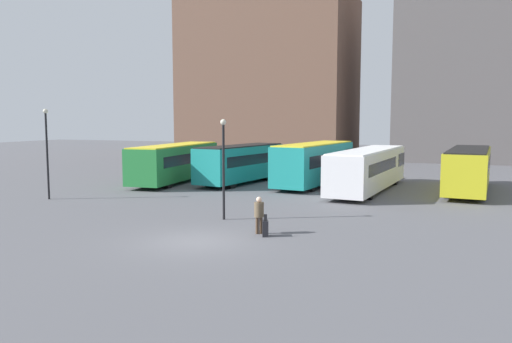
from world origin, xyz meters
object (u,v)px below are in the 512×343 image
(lamp_post_0, at_px, (224,160))
(lamp_post_1, at_px, (47,146))
(bus_2, at_px, (315,162))
(bus_3, at_px, (369,168))
(bus_0, at_px, (176,161))
(bus_4, at_px, (468,168))
(bus_1, at_px, (241,162))
(suitcase, at_px, (265,228))
(traveler, at_px, (259,212))

(lamp_post_0, distance_m, lamp_post_1, 12.56)
(bus_2, distance_m, bus_3, 4.35)
(bus_0, bearing_deg, bus_4, -88.41)
(bus_2, height_order, bus_4, bus_2)
(bus_2, distance_m, lamp_post_1, 18.15)
(bus_4, relative_size, lamp_post_0, 2.27)
(bus_0, xyz_separation_m, bus_1, (4.97, 1.11, -0.02))
(bus_1, height_order, suitcase, bus_1)
(lamp_post_0, bearing_deg, suitcase, -40.02)
(bus_1, bearing_deg, bus_0, 111.64)
(bus_0, distance_m, traveler, 18.82)
(bus_0, xyz_separation_m, lamp_post_0, (9.58, -12.07, 1.30))
(bus_0, height_order, bus_2, bus_2)
(bus_2, height_order, bus_3, bus_2)
(bus_4, bearing_deg, bus_2, 96.07)
(lamp_post_0, xyz_separation_m, lamp_post_1, (-12.42, 1.82, 0.33))
(bus_2, height_order, lamp_post_1, lamp_post_1)
(traveler, height_order, suitcase, traveler)
(bus_2, relative_size, suitcase, 11.03)
(bus_1, bearing_deg, bus_3, -84.52)
(bus_2, relative_size, lamp_post_0, 2.18)
(bus_4, distance_m, traveler, 18.64)
(bus_2, bearing_deg, traveler, -166.84)
(bus_4, relative_size, traveler, 6.94)
(bus_0, relative_size, lamp_post_1, 2.07)
(bus_3, bearing_deg, bus_4, -69.36)
(traveler, relative_size, suitcase, 1.66)
(bus_2, relative_size, lamp_post_1, 1.93)
(lamp_post_1, bearing_deg, bus_2, 42.59)
(bus_4, height_order, suitcase, bus_4)
(bus_1, xyz_separation_m, lamp_post_0, (4.61, -13.19, 1.32))
(bus_0, xyz_separation_m, bus_4, (20.82, 2.23, -0.01))
(bus_0, bearing_deg, traveler, -144.00)
(suitcase, relative_size, lamp_post_0, 0.20)
(suitcase, bearing_deg, lamp_post_1, 52.35)
(suitcase, bearing_deg, bus_4, -47.79)
(bus_0, xyz_separation_m, bus_2, (10.46, 1.99, 0.09))
(bus_4, relative_size, suitcase, 11.52)
(bus_1, relative_size, lamp_post_1, 1.74)
(bus_3, relative_size, lamp_post_1, 2.31)
(bus_3, distance_m, suitcase, 15.32)
(bus_3, distance_m, traveler, 15.02)
(bus_2, xyz_separation_m, bus_3, (4.10, -1.47, -0.13))
(bus_2, bearing_deg, lamp_post_0, -176.60)
(bus_1, xyz_separation_m, bus_4, (15.85, 1.11, 0.01))
(bus_3, xyz_separation_m, lamp_post_1, (-17.41, -10.77, 1.67))
(bus_3, distance_m, lamp_post_0, 13.61)
(bus_1, relative_size, lamp_post_0, 1.97)
(bus_4, xyz_separation_m, lamp_post_1, (-23.67, -12.47, 1.63))
(suitcase, bearing_deg, bus_3, -29.14)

